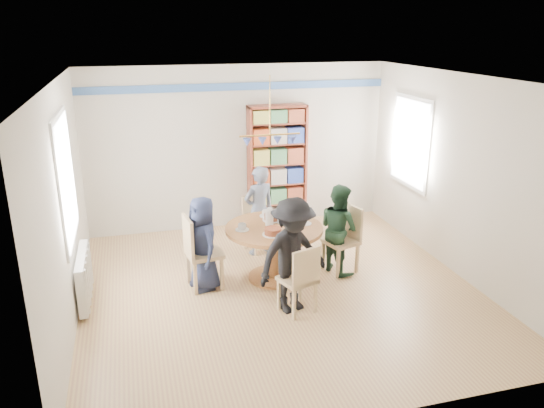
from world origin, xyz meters
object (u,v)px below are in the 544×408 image
object	(u,v)px
chair_far	(256,220)
person_near	(293,256)
chair_left	(198,249)
person_far	(259,211)
bookshelf	(277,167)
person_left	(203,243)
person_right	(339,229)
radiator	(84,277)
chair_near	(301,277)
dining_table	(274,240)
chair_right	(345,236)

from	to	relation	value
chair_far	person_near	distance (m)	1.92
chair_left	person_far	size ratio (longest dim) A/B	0.73
bookshelf	person_far	bearing A→B (deg)	-117.80
person_left	person_right	xyz separation A→B (m)	(1.87, 0.01, 0.01)
radiator	person_right	distance (m)	3.36
chair_left	person_near	distance (m)	1.34
chair_near	person_near	bearing A→B (deg)	121.38
dining_table	person_near	size ratio (longest dim) A/B	0.91
radiator	person_right	xyz separation A→B (m)	(3.35, 0.04, 0.28)
dining_table	bookshelf	size ratio (longest dim) A/B	0.63
chair_left	bookshelf	bearing A→B (deg)	50.92
person_left	person_near	world-z (taller)	person_near
person_right	radiator	bearing A→B (deg)	72.43
person_right	person_far	world-z (taller)	person_far
chair_left	chair_far	world-z (taller)	chair_left
chair_left	chair_far	bearing A→B (deg)	45.30
person_far	person_right	bearing A→B (deg)	118.81
chair_far	person_near	size ratio (longest dim) A/B	0.60
dining_table	person_left	bearing A→B (deg)	-179.40
person_left	dining_table	bearing A→B (deg)	74.54
chair_right	chair_near	distance (m)	1.38
chair_near	bookshelf	bearing A→B (deg)	79.58
person_left	person_far	xyz separation A→B (m)	(0.96, 0.89, 0.05)
radiator	chair_right	bearing A→B (deg)	0.68
chair_far	bookshelf	size ratio (longest dim) A/B	0.42
chair_right	person_left	xyz separation A→B (m)	(-1.98, -0.01, 0.11)
dining_table	person_far	bearing A→B (deg)	89.23
dining_table	chair_near	world-z (taller)	chair_near
person_left	person_near	bearing A→B (deg)	31.60
person_far	person_near	xyz separation A→B (m)	(-0.02, -1.74, 0.03)
chair_left	chair_near	size ratio (longest dim) A/B	1.14
chair_right	person_left	bearing A→B (deg)	-179.64
chair_right	person_near	size ratio (longest dim) A/B	0.66
chair_near	person_far	distance (m)	1.86
dining_table	person_far	xyz separation A→B (m)	(0.01, 0.88, 0.12)
chair_left	person_far	distance (m)	1.36
chair_right	chair_near	xyz separation A→B (m)	(-0.97, -0.98, -0.04)
radiator	person_far	xyz separation A→B (m)	(2.44, 0.91, 0.33)
radiator	person_left	bearing A→B (deg)	1.11
chair_left	person_near	size ratio (longest dim) A/B	0.70
chair_left	chair_far	distance (m)	1.47
chair_left	person_right	distance (m)	1.95
chair_far	person_left	world-z (taller)	person_left
dining_table	chair_far	xyz separation A→B (m)	(0.01, 1.04, -0.09)
person_near	chair_right	bearing A→B (deg)	20.94
chair_right	person_right	xyz separation A→B (m)	(-0.10, 0.00, 0.12)
chair_left	bookshelf	xyz separation A→B (m)	(1.63, 2.00, 0.47)
chair_near	dining_table	bearing A→B (deg)	93.37
person_right	chair_left	bearing A→B (deg)	71.81
person_left	bookshelf	xyz separation A→B (m)	(1.55, 2.01, 0.39)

